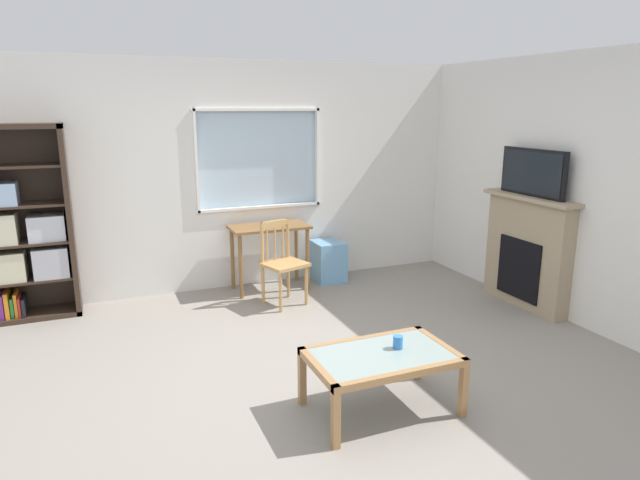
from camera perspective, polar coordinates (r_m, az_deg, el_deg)
ground at (r=4.64m, az=-0.75°, el=-13.31°), size 6.50×5.87×0.02m
wall_back_with_window at (r=6.50m, az=-9.14°, el=6.32°), size 5.50×0.15×2.60m
wall_right at (r=5.85m, az=25.73°, el=4.51°), size 0.12×5.07×2.60m
bookshelf at (r=6.19m, az=-28.41°, el=0.56°), size 0.90×0.38×1.93m
desk_under_window at (r=6.38m, az=-5.23°, el=0.31°), size 0.89×0.47×0.76m
wooden_chair at (r=5.93m, az=-3.91°, el=-2.30°), size 0.52×0.51×0.90m
plastic_drawer_unit at (r=6.77m, az=0.83°, el=-2.17°), size 0.35×0.40×0.49m
fireplace at (r=6.24m, az=20.52°, el=-1.10°), size 0.26×1.17×1.19m
tv at (r=6.08m, az=21.05°, el=6.50°), size 0.06×0.85×0.48m
coffee_table at (r=3.95m, az=6.36°, el=-12.29°), size 1.01×0.64×0.43m
sippy_cup at (r=4.00m, az=8.02°, el=-10.35°), size 0.07×0.07×0.09m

